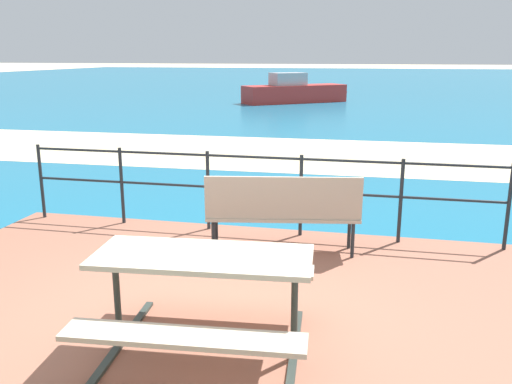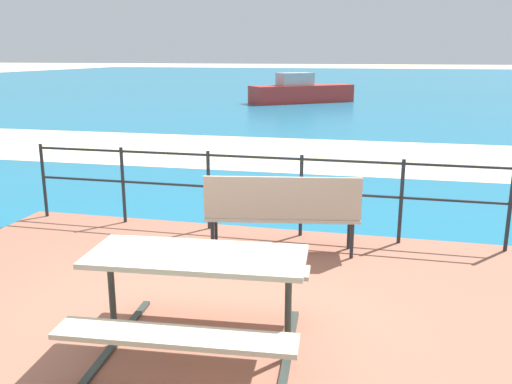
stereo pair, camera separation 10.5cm
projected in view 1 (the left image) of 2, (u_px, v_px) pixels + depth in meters
name	position (u px, v px, depth m)	size (l,w,h in m)	color
ground_plane	(191.00, 327.00, 4.59)	(240.00, 240.00, 0.00)	beige
patio_paving	(191.00, 324.00, 4.58)	(6.40, 5.20, 0.06)	#935B47
sea_water	(359.00, 83.00, 42.44)	(90.00, 90.00, 0.01)	#196B8E
beach_strip	(310.00, 154.00, 12.48)	(54.00, 4.40, 0.01)	beige
picnic_table	(203.00, 281.00, 3.95)	(1.68, 1.54, 0.78)	#BCAD93
park_bench	(283.00, 209.00, 5.95)	(1.74, 0.70, 0.92)	tan
railing_fence	(254.00, 183.00, 6.70)	(5.94, 0.04, 1.01)	#1E2328
boat_near	(296.00, 92.00, 25.50)	(4.94, 4.14, 1.38)	red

